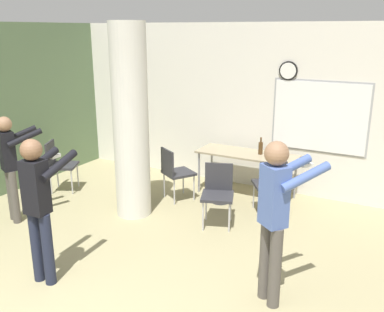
{
  "coord_description": "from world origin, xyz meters",
  "views": [
    {
      "loc": [
        2.57,
        -1.82,
        2.69
      ],
      "look_at": [
        0.07,
        2.78,
        1.13
      ],
      "focal_mm": 40.0,
      "sensor_mm": 36.0,
      "label": 1
    }
  ],
  "objects_px": {
    "chair_by_left_wall": "(59,162)",
    "person_playing_front": "(39,200)",
    "chair_table_right": "(270,182)",
    "person_watching_back": "(10,161)",
    "person_playing_side": "(276,211)",
    "folding_table": "(247,156)",
    "chair_table_front": "(218,190)",
    "bottle_on_table": "(261,148)",
    "chair_table_left": "(175,170)"
  },
  "relations": [
    {
      "from": "bottle_on_table",
      "to": "chair_by_left_wall",
      "type": "bearing_deg",
      "value": -156.1
    },
    {
      "from": "chair_table_left",
      "to": "person_playing_front",
      "type": "bearing_deg",
      "value": -91.17
    },
    {
      "from": "folding_table",
      "to": "bottle_on_table",
      "type": "relative_size",
      "value": 5.81
    },
    {
      "from": "chair_table_right",
      "to": "bottle_on_table",
      "type": "bearing_deg",
      "value": 122.1
    },
    {
      "from": "person_watching_back",
      "to": "person_playing_side",
      "type": "bearing_deg",
      "value": -1.3
    },
    {
      "from": "bottle_on_table",
      "to": "chair_table_left",
      "type": "height_order",
      "value": "bottle_on_table"
    },
    {
      "from": "chair_table_right",
      "to": "chair_table_front",
      "type": "xyz_separation_m",
      "value": [
        -0.54,
        -0.66,
        0.0
      ]
    },
    {
      "from": "person_watching_back",
      "to": "person_playing_front",
      "type": "distance_m",
      "value": 1.82
    },
    {
      "from": "chair_by_left_wall",
      "to": "person_watching_back",
      "type": "distance_m",
      "value": 1.31
    },
    {
      "from": "bottle_on_table",
      "to": "person_playing_side",
      "type": "distance_m",
      "value": 2.89
    },
    {
      "from": "bottle_on_table",
      "to": "chair_table_left",
      "type": "relative_size",
      "value": 0.32
    },
    {
      "from": "person_playing_front",
      "to": "chair_table_left",
      "type": "bearing_deg",
      "value": 88.83
    },
    {
      "from": "chair_table_right",
      "to": "chair_table_front",
      "type": "relative_size",
      "value": 1.0
    },
    {
      "from": "person_watching_back",
      "to": "person_playing_front",
      "type": "relative_size",
      "value": 0.95
    },
    {
      "from": "chair_by_left_wall",
      "to": "person_playing_side",
      "type": "distance_m",
      "value": 4.43
    },
    {
      "from": "chair_table_right",
      "to": "chair_table_front",
      "type": "bearing_deg",
      "value": -129.29
    },
    {
      "from": "person_watching_back",
      "to": "person_playing_side",
      "type": "xyz_separation_m",
      "value": [
        3.88,
        -0.09,
        0.09
      ]
    },
    {
      "from": "person_watching_back",
      "to": "person_playing_front",
      "type": "bearing_deg",
      "value": -30.34
    },
    {
      "from": "chair_table_left",
      "to": "person_watching_back",
      "type": "bearing_deg",
      "value": -132.48
    },
    {
      "from": "bottle_on_table",
      "to": "chair_table_left",
      "type": "bearing_deg",
      "value": -145.29
    },
    {
      "from": "chair_table_front",
      "to": "person_watching_back",
      "type": "distance_m",
      "value": 2.95
    },
    {
      "from": "chair_table_front",
      "to": "person_playing_front",
      "type": "relative_size",
      "value": 0.53
    },
    {
      "from": "chair_table_left",
      "to": "folding_table",
      "type": "bearing_deg",
      "value": 38.6
    },
    {
      "from": "folding_table",
      "to": "chair_table_front",
      "type": "distance_m",
      "value": 1.25
    },
    {
      "from": "person_playing_front",
      "to": "person_watching_back",
      "type": "bearing_deg",
      "value": 149.66
    },
    {
      "from": "chair_table_right",
      "to": "chair_by_left_wall",
      "type": "xyz_separation_m",
      "value": [
        -3.49,
        -0.76,
        0.0
      ]
    },
    {
      "from": "folding_table",
      "to": "person_playing_side",
      "type": "xyz_separation_m",
      "value": [
        1.31,
        -2.62,
        0.32
      ]
    },
    {
      "from": "chair_by_left_wall",
      "to": "person_watching_back",
      "type": "xyz_separation_m",
      "value": [
        0.33,
        -1.2,
        0.4
      ]
    },
    {
      "from": "person_playing_side",
      "to": "person_playing_front",
      "type": "xyz_separation_m",
      "value": [
        -2.31,
        -0.83,
        -0.04
      ]
    },
    {
      "from": "person_playing_side",
      "to": "folding_table",
      "type": "bearing_deg",
      "value": 116.68
    },
    {
      "from": "person_watching_back",
      "to": "person_playing_side",
      "type": "height_order",
      "value": "person_playing_side"
    },
    {
      "from": "chair_table_right",
      "to": "chair_by_left_wall",
      "type": "bearing_deg",
      "value": -167.77
    },
    {
      "from": "bottle_on_table",
      "to": "person_playing_front",
      "type": "xyz_separation_m",
      "value": [
        -1.2,
        -3.5,
        0.12
      ]
    },
    {
      "from": "folding_table",
      "to": "chair_by_left_wall",
      "type": "bearing_deg",
      "value": -155.34
    },
    {
      "from": "bottle_on_table",
      "to": "chair_by_left_wall",
      "type": "xyz_separation_m",
      "value": [
        -3.11,
        -1.38,
        -0.33
      ]
    },
    {
      "from": "chair_table_right",
      "to": "person_watching_back",
      "type": "relative_size",
      "value": 0.56
    },
    {
      "from": "chair_table_front",
      "to": "folding_table",
      "type": "bearing_deg",
      "value": 92.65
    },
    {
      "from": "person_playing_side",
      "to": "person_playing_front",
      "type": "height_order",
      "value": "person_playing_side"
    },
    {
      "from": "chair_table_front",
      "to": "person_playing_front",
      "type": "xyz_separation_m",
      "value": [
        -1.05,
        -2.21,
        0.45
      ]
    },
    {
      "from": "person_watching_back",
      "to": "person_playing_side",
      "type": "distance_m",
      "value": 3.88
    },
    {
      "from": "chair_by_left_wall",
      "to": "person_playing_front",
      "type": "distance_m",
      "value": 2.88
    },
    {
      "from": "chair_by_left_wall",
      "to": "chair_table_left",
      "type": "bearing_deg",
      "value": 16.51
    },
    {
      "from": "chair_by_left_wall",
      "to": "chair_table_left",
      "type": "xyz_separation_m",
      "value": [
        1.96,
        0.58,
        0.0
      ]
    },
    {
      "from": "bottle_on_table",
      "to": "chair_table_front",
      "type": "distance_m",
      "value": 1.33
    },
    {
      "from": "chair_table_left",
      "to": "chair_by_left_wall",
      "type": "bearing_deg",
      "value": -163.49
    },
    {
      "from": "folding_table",
      "to": "person_playing_front",
      "type": "height_order",
      "value": "person_playing_front"
    },
    {
      "from": "chair_table_right",
      "to": "chair_by_left_wall",
      "type": "relative_size",
      "value": 1.0
    },
    {
      "from": "chair_table_right",
      "to": "chair_table_front",
      "type": "distance_m",
      "value": 0.86
    },
    {
      "from": "chair_table_left",
      "to": "person_playing_front",
      "type": "distance_m",
      "value": 2.74
    },
    {
      "from": "bottle_on_table",
      "to": "person_playing_side",
      "type": "relative_size",
      "value": 0.17
    }
  ]
}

